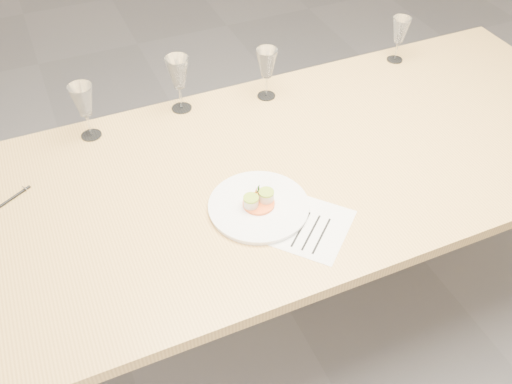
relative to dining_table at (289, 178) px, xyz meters
name	(u,v)px	position (x,y,z in m)	size (l,w,h in m)	color
ground	(283,298)	(0.00, 0.00, -0.68)	(7.00, 7.00, 0.00)	slate
dining_table	(289,178)	(0.00, 0.00, 0.00)	(2.40, 1.00, 0.75)	#DFB061
dinner_plate	(259,205)	(-0.18, -0.15, 0.08)	(0.30, 0.30, 0.08)	white
recipe_sheet	(297,222)	(-0.10, -0.25, 0.07)	(0.37, 0.38, 0.00)	white
ballpoint_pen	(14,197)	(-0.85, 0.19, 0.07)	(0.11, 0.07, 0.01)	black
wine_glass_0	(83,102)	(-0.57, 0.41, 0.21)	(0.08, 0.08, 0.20)	white
wine_glass_1	(178,74)	(-0.23, 0.43, 0.21)	(0.08, 0.08, 0.21)	white
wine_glass_2	(267,64)	(0.09, 0.38, 0.20)	(0.08, 0.08, 0.20)	white
wine_glass_3	(400,31)	(0.68, 0.41, 0.20)	(0.07, 0.07, 0.18)	white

